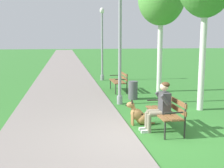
# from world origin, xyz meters

# --- Properties ---
(ground_plane) EXTENTS (120.00, 120.00, 0.00)m
(ground_plane) POSITION_xyz_m (0.00, 0.00, 0.00)
(ground_plane) COLOR #33752D
(paved_path) EXTENTS (3.25, 60.00, 0.04)m
(paved_path) POSITION_xyz_m (-1.96, 24.00, 0.02)
(paved_path) COLOR gray
(paved_path) RESTS_ON ground
(park_bench_near) EXTENTS (0.55, 1.50, 0.85)m
(park_bench_near) POSITION_xyz_m (0.58, 0.58, 0.51)
(park_bench_near) COLOR brown
(park_bench_near) RESTS_ON ground
(park_bench_mid) EXTENTS (0.55, 1.50, 0.85)m
(park_bench_mid) POSITION_xyz_m (0.42, 6.08, 0.51)
(park_bench_mid) COLOR brown
(park_bench_mid) RESTS_ON ground
(person_seated_on_near_bench) EXTENTS (0.74, 0.49, 1.25)m
(person_seated_on_near_bench) POSITION_xyz_m (0.38, 0.52, 0.68)
(person_seated_on_near_bench) COLOR gray
(person_seated_on_near_bench) RESTS_ON ground
(dog_shepherd) EXTENTS (0.83, 0.29, 0.71)m
(dog_shepherd) POSITION_xyz_m (-0.01, 1.11, 0.26)
(dog_shepherd) COLOR #B27F47
(dog_shepherd) RESTS_ON ground
(lamp_post_near) EXTENTS (0.24, 0.24, 4.07)m
(lamp_post_near) POSITION_xyz_m (-0.05, 3.62, 2.11)
(lamp_post_near) COLOR gray
(lamp_post_near) RESTS_ON ground
(lamp_post_mid) EXTENTS (0.24, 0.24, 3.98)m
(lamp_post_mid) POSITION_xyz_m (0.12, 9.56, 2.06)
(lamp_post_mid) COLOR gray
(lamp_post_mid) RESTS_ON ground
(litter_bin) EXTENTS (0.36, 0.36, 0.70)m
(litter_bin) POSITION_xyz_m (0.61, 4.35, 0.35)
(litter_bin) COLOR #515156
(litter_bin) RESTS_ON ground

